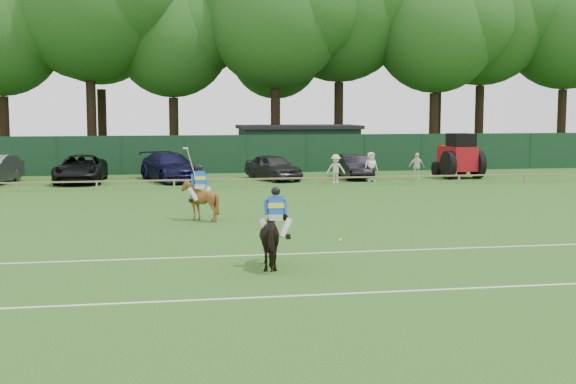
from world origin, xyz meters
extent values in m
plane|color=#1E4C14|center=(0.00, 0.00, 0.00)|extent=(160.00, 160.00, 0.00)
imported|color=black|center=(-0.85, -2.76, 0.82)|extent=(1.01, 1.99, 1.64)
imported|color=brown|center=(-2.35, 6.26, 0.78)|extent=(1.40, 1.54, 1.56)
imported|color=black|center=(-8.19, 22.28, 0.79)|extent=(2.83, 5.76, 1.57)
imported|color=#111034|center=(-3.10, 22.27, 0.83)|extent=(3.95, 6.13, 1.65)
imported|color=#29292B|center=(2.94, 21.88, 0.76)|extent=(3.34, 4.84, 1.53)
imported|color=black|center=(7.90, 21.90, 0.72)|extent=(1.65, 4.41, 1.44)
imported|color=silver|center=(6.16, 19.42, 0.82)|extent=(1.15, 0.79, 1.63)
imported|color=silver|center=(11.31, 20.36, 0.81)|extent=(0.95, 0.40, 1.62)
imported|color=silver|center=(8.40, 20.00, 0.85)|extent=(0.91, 0.67, 1.71)
cube|color=silver|center=(-0.85, -2.76, 1.39)|extent=(0.38, 0.28, 0.18)
cube|color=blue|center=(-0.85, -2.76, 1.71)|extent=(0.42, 0.33, 0.51)
cube|color=yellow|center=(-0.85, -2.76, 1.69)|extent=(0.45, 0.32, 0.18)
sphere|color=black|center=(-0.85, -2.76, 2.08)|extent=(0.25, 0.25, 0.25)
cylinder|color=silver|center=(-0.59, -2.83, 1.09)|extent=(0.42, 0.33, 0.59)
cylinder|color=silver|center=(-1.11, -2.79, 1.09)|extent=(0.42, 0.36, 0.59)
cube|color=silver|center=(-2.35, 6.26, 1.33)|extent=(0.39, 0.30, 0.18)
cube|color=blue|center=(-2.35, 6.26, 1.65)|extent=(0.43, 0.35, 0.51)
cube|color=yellow|center=(-2.35, 6.26, 1.63)|extent=(0.46, 0.33, 0.18)
sphere|color=black|center=(-2.35, 6.26, 2.02)|extent=(0.25, 0.25, 0.25)
cylinder|color=silver|center=(-2.09, 6.24, 1.03)|extent=(0.42, 0.37, 0.59)
cylinder|color=silver|center=(-2.60, 6.19, 1.03)|extent=(0.42, 0.32, 0.59)
cylinder|color=tan|center=(-2.66, 6.28, 2.20)|extent=(0.33, 0.55, 1.17)
sphere|color=silver|center=(1.84, 0.84, 0.04)|extent=(0.09, 0.09, 0.09)
cube|color=silver|center=(0.00, -6.00, 0.01)|extent=(60.00, 0.10, 0.01)
cube|color=silver|center=(0.00, -1.00, 0.01)|extent=(60.00, 0.10, 0.01)
cube|color=#997F5B|center=(0.00, 18.00, 0.45)|extent=(62.00, 0.08, 0.08)
cube|color=#14351E|center=(0.00, 27.00, 1.25)|extent=(92.00, 0.04, 2.50)
cube|color=#14331E|center=(6.00, 30.00, 1.40)|extent=(8.00, 4.00, 2.80)
cube|color=black|center=(6.00, 30.00, 2.92)|extent=(8.40, 4.40, 0.24)
cube|color=#A30F16|center=(14.31, 21.50, 1.19)|extent=(1.62, 2.80, 1.47)
cube|color=black|center=(14.34, 21.05, 2.21)|extent=(1.44, 1.55, 1.02)
cylinder|color=black|center=(13.40, 20.66, 0.85)|extent=(0.43, 1.72, 1.70)
cylinder|color=black|center=(15.32, 20.76, 0.85)|extent=(0.43, 1.72, 1.70)
cylinder|color=black|center=(13.40, 22.59, 0.45)|extent=(0.39, 0.92, 0.91)
cylinder|color=black|center=(15.10, 22.68, 0.45)|extent=(0.39, 0.92, 0.91)
camera|label=1|loc=(-4.09, -23.05, 4.35)|focal=48.00mm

